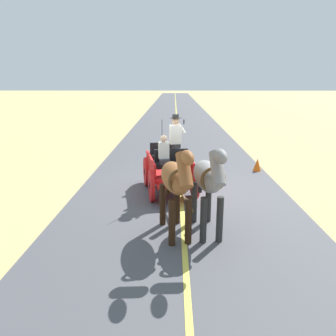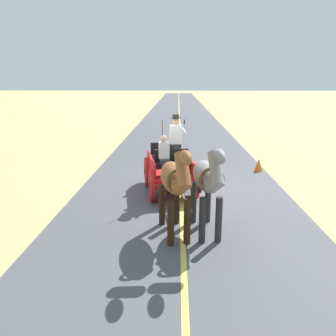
# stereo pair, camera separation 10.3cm
# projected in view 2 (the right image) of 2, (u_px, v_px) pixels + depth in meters

# --- Properties ---
(ground_plane) EXTENTS (200.00, 200.00, 0.00)m
(ground_plane) POSITION_uv_depth(u_px,v_px,m) (181.00, 190.00, 10.80)
(ground_plane) COLOR tan
(road_surface) EXTENTS (6.70, 160.00, 0.01)m
(road_surface) POSITION_uv_depth(u_px,v_px,m) (181.00, 190.00, 10.80)
(road_surface) COLOR #4C4C51
(road_surface) RESTS_ON ground
(road_centre_stripe) EXTENTS (0.12, 160.00, 0.00)m
(road_centre_stripe) POSITION_uv_depth(u_px,v_px,m) (181.00, 189.00, 10.80)
(road_centre_stripe) COLOR #DBCC4C
(road_centre_stripe) RESTS_ON road_surface
(horse_drawn_carriage) EXTENTS (1.84, 4.51, 2.50)m
(horse_drawn_carriage) POSITION_uv_depth(u_px,v_px,m) (170.00, 168.00, 10.37)
(horse_drawn_carriage) COLOR red
(horse_drawn_carriage) RESTS_ON ground
(horse_near_side) EXTENTS (0.76, 2.15, 2.21)m
(horse_near_side) POSITION_uv_depth(u_px,v_px,m) (207.00, 179.00, 7.40)
(horse_near_side) COLOR gray
(horse_near_side) RESTS_ON ground
(horse_off_side) EXTENTS (0.89, 2.15, 2.21)m
(horse_off_side) POSITION_uv_depth(u_px,v_px,m) (175.00, 181.00, 7.29)
(horse_off_side) COLOR brown
(horse_off_side) RESTS_ON ground
(traffic_cone) EXTENTS (0.32, 0.32, 0.50)m
(traffic_cone) POSITION_uv_depth(u_px,v_px,m) (259.00, 165.00, 12.93)
(traffic_cone) COLOR orange
(traffic_cone) RESTS_ON ground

